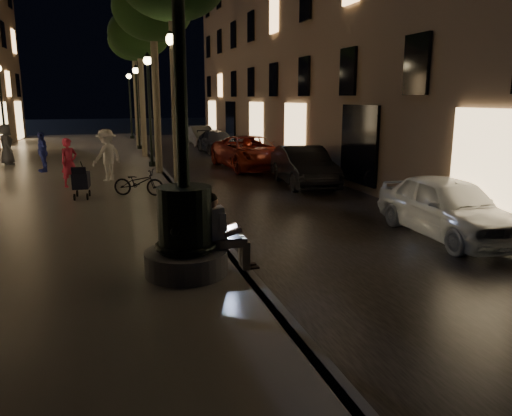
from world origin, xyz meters
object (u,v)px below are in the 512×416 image
object	(u,v)px
bicycle	(139,182)
tree_third	(139,35)
tree_far	(133,41)
car_front	(448,207)
lamp_curb_b	(149,95)
car_fifth	(201,136)
lamp_left_c	(1,96)
seated_man_laptop	(221,230)
lamp_curb_d	(130,96)
stroller	(81,180)
lamp_curb_c	(137,96)
car_second	(304,166)
pedestrian_dark	(6,145)
fountain_lamppost	(185,216)
lamp_curb_a	(174,94)
pedestrian_red	(69,163)
pedestrian_blue	(42,152)
car_rear	(217,142)
tree_second	(153,10)
pedestrian_white	(107,155)
car_third	(251,153)

from	to	relation	value
bicycle	tree_third	bearing A→B (deg)	17.02
tree_far	car_front	xyz separation A→B (m)	(5.42, -22.70, -5.73)
lamp_curb_b	car_fifth	xyz separation A→B (m)	(4.30, 11.45, -2.60)
lamp_left_c	car_front	world-z (taller)	lamp_left_c
car_fifth	seated_man_laptop	bearing A→B (deg)	-99.98
lamp_curb_d	tree_far	bearing A→B (deg)	-89.24
tree_far	stroller	size ratio (longest dim) A/B	6.91
tree_third	lamp_curb_c	bearing A→B (deg)	90.00
lamp_curb_b	car_second	size ratio (longest dim) A/B	1.12
tree_far	car_front	world-z (taller)	tree_far
seated_man_laptop	tree_third	size ratio (longest dim) A/B	0.19
pedestrian_dark	fountain_lamppost	bearing A→B (deg)	177.18
lamp_curb_a	bicycle	xyz separation A→B (m)	(-1.00, 1.33, -2.63)
bicycle	fountain_lamppost	bearing A→B (deg)	-155.29
car_front	pedestrian_red	distance (m)	11.95
tree_third	stroller	size ratio (longest dim) A/B	6.64
bicycle	seated_man_laptop	bearing A→B (deg)	-150.54
pedestrian_blue	lamp_left_c	bearing A→B (deg)	174.34
fountain_lamppost	lamp_curb_c	world-z (taller)	fountain_lamppost
fountain_lamppost	car_second	xyz separation A→B (m)	(5.61, 8.57, -0.50)
fountain_lamppost	lamp_curb_a	bearing A→B (deg)	83.35
tree_third	car_rear	distance (m)	7.36
car_front	car_second	world-z (taller)	car_second
tree_second	pedestrian_white	bearing A→B (deg)	-143.12
lamp_curb_c	pedestrian_white	xyz separation A→B (m)	(-1.87, -11.48, -2.11)
lamp_curb_d	bicycle	world-z (taller)	lamp_curb_d
fountain_lamppost	car_front	bearing A→B (deg)	11.82
car_second	pedestrian_white	size ratio (longest dim) A/B	2.33
fountain_lamppost	seated_man_laptop	bearing A→B (deg)	-0.00
car_front	pedestrian_white	bearing A→B (deg)	130.56
lamp_curb_d	car_rear	bearing A→B (deg)	-66.11
tree_third	car_second	size ratio (longest dim) A/B	1.67
fountain_lamppost	bicycle	size ratio (longest dim) A/B	3.36
tree_third	pedestrian_white	bearing A→B (deg)	-104.06
lamp_curb_b	car_rear	distance (m)	8.06
pedestrian_red	seated_man_laptop	bearing A→B (deg)	-107.65
pedestrian_white	tree_far	bearing A→B (deg)	-138.68
car_third	car_rear	xyz separation A→B (m)	(0.00, 6.90, -0.10)
pedestrian_white	pedestrian_blue	size ratio (longest dim) A/B	1.16
tree_far	car_front	size ratio (longest dim) A/B	1.82
tree_second	lamp_curb_a	size ratio (longest dim) A/B	1.54
tree_far	car_second	size ratio (longest dim) A/B	1.74
pedestrian_red	pedestrian_white	size ratio (longest dim) A/B	0.88
pedestrian_blue	pedestrian_dark	world-z (taller)	pedestrian_dark
seated_man_laptop	car_second	bearing A→B (deg)	59.79
lamp_curb_a	stroller	distance (m)	3.88
fountain_lamppost	pedestrian_white	size ratio (longest dim) A/B	2.81
tree_third	lamp_curb_c	size ratio (longest dim) A/B	1.50
stroller	car_front	world-z (taller)	car_front
fountain_lamppost	stroller	distance (m)	7.62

